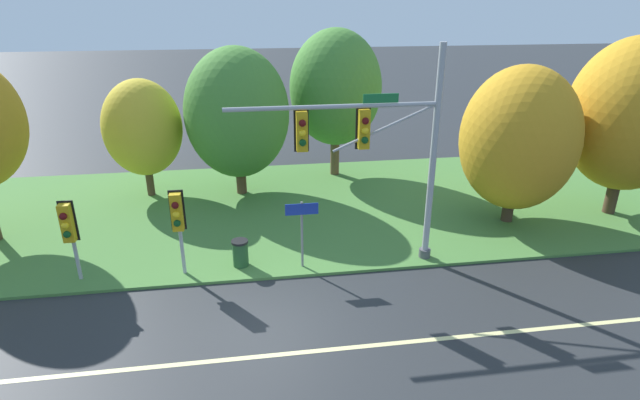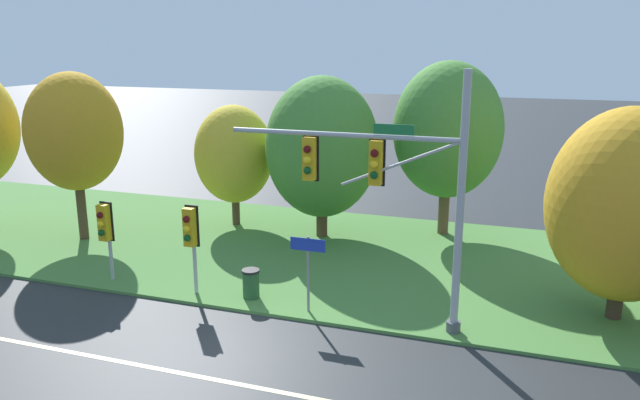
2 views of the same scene
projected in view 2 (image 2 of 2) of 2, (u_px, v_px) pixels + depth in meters
ground_plane at (227, 355)px, 16.34m from camera, size 160.00×160.00×0.00m
lane_stripe at (204, 378)px, 15.24m from camera, size 36.00×0.16×0.01m
grass_verge at (325, 254)px, 23.89m from camera, size 48.00×11.50×0.10m
traffic_signal_mast at (395, 183)px, 16.96m from camera, size 6.78×0.49×7.21m
pedestrian_signal_near_kerb at (190, 232)px, 19.43m from camera, size 0.46×0.55×2.94m
pedestrian_signal_further_along at (105, 226)px, 20.59m from camera, size 0.46×0.55×2.74m
route_sign_post at (308, 261)px, 18.35m from camera, size 1.08×0.08×2.35m
tree_left_of_mast at (74, 132)px, 24.50m from camera, size 3.74×3.74×6.74m
tree_behind_signpost at (234, 154)px, 26.80m from camera, size 3.39×3.39×5.25m
tree_mid_verge at (322, 147)px, 25.04m from camera, size 4.56×4.56×6.57m
tree_tall_centre at (448, 130)px, 25.21m from camera, size 4.43×4.43×7.14m
tree_right_far at (627, 205)px, 17.48m from camera, size 4.44×4.44×6.19m
trash_bin at (251, 283)px, 19.62m from camera, size 0.56×0.56×0.93m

